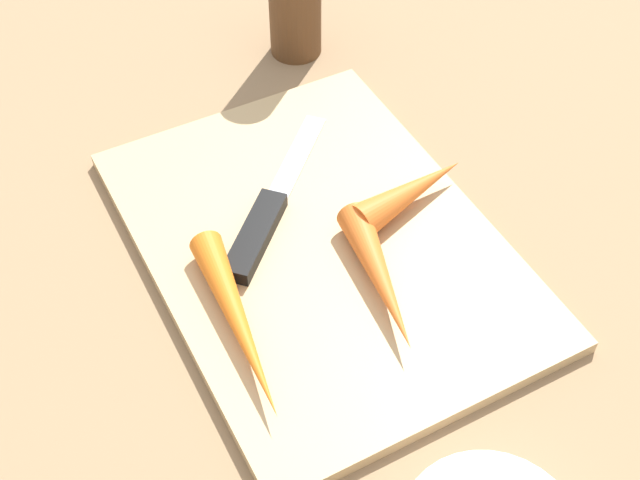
% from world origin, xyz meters
% --- Properties ---
extents(ground_plane, '(1.40, 1.40, 0.00)m').
position_xyz_m(ground_plane, '(0.00, 0.00, 0.00)').
color(ground_plane, '#8C6D4C').
extents(cutting_board, '(0.36, 0.26, 0.01)m').
position_xyz_m(cutting_board, '(0.00, 0.00, 0.01)').
color(cutting_board, tan).
rests_on(cutting_board, ground_plane).
extents(knife, '(0.15, 0.16, 0.01)m').
position_xyz_m(knife, '(-0.03, -0.04, 0.02)').
color(knife, '#B7B7BC').
rests_on(knife, cutting_board).
extents(carrot_medium, '(0.14, 0.05, 0.03)m').
position_xyz_m(carrot_medium, '(0.06, 0.02, 0.03)').
color(carrot_medium, orange).
rests_on(carrot_medium, cutting_board).
extents(carrot_shortest, '(0.05, 0.11, 0.03)m').
position_xyz_m(carrot_shortest, '(-0.00, 0.08, 0.03)').
color(carrot_shortest, orange).
rests_on(carrot_shortest, cutting_board).
extents(carrot_longest, '(0.16, 0.04, 0.03)m').
position_xyz_m(carrot_longest, '(0.05, -0.09, 0.02)').
color(carrot_longest, orange).
rests_on(carrot_longest, cutting_board).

